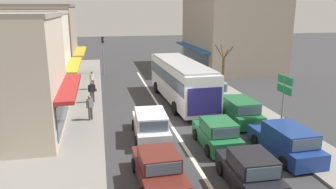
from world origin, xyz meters
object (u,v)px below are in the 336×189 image
parked_wagon_kerb_second (238,111)px  directional_road_sign (284,90)px  hatchback_adjacent_lane_lead (217,134)px  traffic_light_downstreet (103,49)px  hatchback_queue_far_back (249,171)px  wagon_queue_gap_filler (151,125)px  street_tree_right (223,71)px  pedestrian_browsing_midblock (92,79)px  city_bus (181,79)px  pedestrian_far_walker (90,106)px  sedan_behind_bus_mid (159,169)px  pedestrian_with_handbag_near (92,91)px  parked_wagon_kerb_front (286,142)px  parked_wagon_kerb_third (211,90)px

parked_wagon_kerb_second → directional_road_sign: directional_road_sign is taller
hatchback_adjacent_lane_lead → traffic_light_downstreet: (-5.46, 21.45, 2.15)m
hatchback_adjacent_lane_lead → hatchback_queue_far_back: bearing=-91.5°
hatchback_adjacent_lane_lead → wagon_queue_gap_filler: size_ratio=0.81×
street_tree_right → pedestrian_browsing_midblock: 11.54m
parked_wagon_kerb_second → directional_road_sign: bearing=-61.6°
city_bus → traffic_light_downstreet: (-5.67, 12.69, 0.97)m
wagon_queue_gap_filler → street_tree_right: street_tree_right is taller
traffic_light_downstreet → pedestrian_far_walker: size_ratio=2.58×
hatchback_adjacent_lane_lead → sedan_behind_bus_mid: bearing=-140.0°
city_bus → directional_road_sign: size_ratio=3.04×
sedan_behind_bus_mid → street_tree_right: size_ratio=0.99×
pedestrian_far_walker → pedestrian_with_handbag_near: bearing=89.0°
hatchback_queue_far_back → parked_wagon_kerb_second: parked_wagon_kerb_second is taller
parked_wagon_kerb_front → pedestrian_browsing_midblock: size_ratio=2.79×
pedestrian_with_handbag_near → pedestrian_far_walker: (-0.07, -4.20, -0.00)m
traffic_light_downstreet → directional_road_sign: size_ratio=1.17×
parked_wagon_kerb_front → pedestrian_far_walker: (-9.62, 7.18, 0.32)m
sedan_behind_bus_mid → street_tree_right: 15.81m
city_bus → parked_wagon_kerb_front: city_bus is taller
street_tree_right → hatchback_queue_far_back: bearing=-106.9°
wagon_queue_gap_filler → pedestrian_far_walker: 4.85m
wagon_queue_gap_filler → pedestrian_far_walker: (-3.40, 3.44, 0.32)m
sedan_behind_bus_mid → directional_road_sign: 9.06m
traffic_light_downstreet → pedestrian_with_handbag_near: 11.98m
parked_wagon_kerb_front → directional_road_sign: 3.43m
traffic_light_downstreet → hatchback_adjacent_lane_lead: bearing=-75.7°
directional_road_sign → parked_wagon_kerb_second: bearing=118.4°
city_bus → hatchback_queue_far_back: city_bus is taller
hatchback_queue_far_back → directional_road_sign: (4.32, 4.93, 1.99)m
hatchback_adjacent_lane_lead → pedestrian_far_walker: pedestrian_far_walker is taller
city_bus → hatchback_queue_far_back: (-0.32, -12.89, -1.17)m
wagon_queue_gap_filler → pedestrian_far_walker: pedestrian_far_walker is taller
hatchback_adjacent_lane_lead → parked_wagon_kerb_second: (2.75, 3.50, 0.04)m
traffic_light_downstreet → pedestrian_with_handbag_near: size_ratio=2.58×
parked_wagon_kerb_front → pedestrian_far_walker: size_ratio=2.79×
hatchback_queue_far_back → traffic_light_downstreet: size_ratio=0.89×
pedestrian_with_handbag_near → parked_wagon_kerb_third: bearing=-2.6°
traffic_light_downstreet → pedestrian_browsing_midblock: traffic_light_downstreet is taller
directional_road_sign → pedestrian_with_handbag_near: size_ratio=2.21×
traffic_light_downstreet → directional_road_sign: traffic_light_downstreet is taller
sedan_behind_bus_mid → parked_wagon_kerb_second: 9.24m
sedan_behind_bus_mid → wagon_queue_gap_filler: 5.13m
sedan_behind_bus_mid → parked_wagon_kerb_third: parked_wagon_kerb_third is taller
hatchback_adjacent_lane_lead → pedestrian_with_handbag_near: pedestrian_with_handbag_near is taller
directional_road_sign → street_tree_right: bearing=89.3°
traffic_light_downstreet → pedestrian_with_handbag_near: traffic_light_downstreet is taller
pedestrian_with_handbag_near → wagon_queue_gap_filler: bearing=-66.5°
hatchback_queue_far_back → pedestrian_browsing_midblock: pedestrian_browsing_midblock is taller
sedan_behind_bus_mid → directional_road_sign: bearing=26.2°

